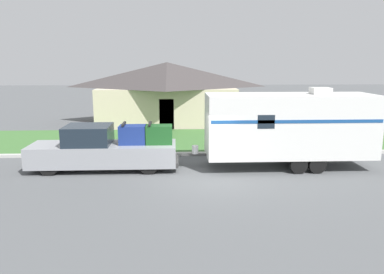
% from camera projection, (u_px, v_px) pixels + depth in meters
% --- Properties ---
extents(ground_plane, '(120.00, 120.00, 0.00)m').
position_uv_depth(ground_plane, '(205.00, 178.00, 15.15)').
color(ground_plane, '#515456').
extents(curb_strip, '(80.00, 0.30, 0.14)m').
position_uv_depth(curb_strip, '(199.00, 154.00, 18.81)').
color(curb_strip, '#ADADA8').
rests_on(curb_strip, ground_plane).
extents(lawn_strip, '(80.00, 7.00, 0.03)m').
position_uv_depth(lawn_strip, '(195.00, 140.00, 22.39)').
color(lawn_strip, '#3D6B33').
rests_on(lawn_strip, ground_plane).
extents(house_across_street, '(10.73, 6.75, 4.56)m').
position_uv_depth(house_across_street, '(167.00, 92.00, 28.46)').
color(house_across_street, beige).
rests_on(house_across_street, ground_plane).
extents(pickup_truck, '(6.37, 1.92, 2.05)m').
position_uv_depth(pickup_truck, '(105.00, 149.00, 16.20)').
color(pickup_truck, black).
rests_on(pickup_truck, ground_plane).
extents(travel_trailer, '(8.34, 2.34, 3.52)m').
position_uv_depth(travel_trailer, '(289.00, 125.00, 16.36)').
color(travel_trailer, black).
rests_on(travel_trailer, ground_plane).
extents(mailbox, '(0.48, 0.20, 1.33)m').
position_uv_depth(mailbox, '(337.00, 130.00, 19.85)').
color(mailbox, brown).
rests_on(mailbox, ground_plane).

